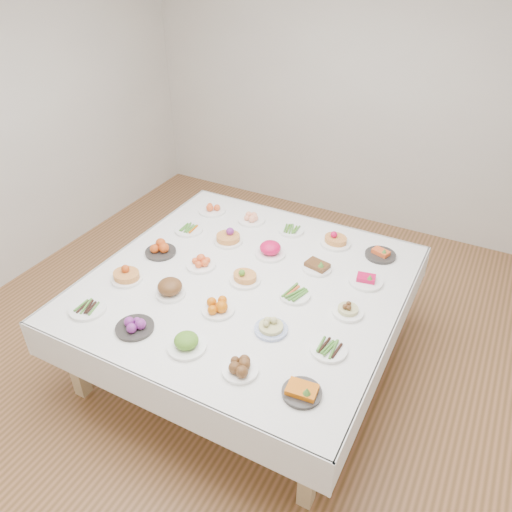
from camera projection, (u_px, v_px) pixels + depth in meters
The scene contains 27 objects.
room_envelope at pixel (249, 132), 3.05m from camera, with size 5.02×5.02×2.81m.
display_table at pixel (246, 289), 3.63m from camera, with size 2.16×2.16×0.75m.
dish_0 at pixel (88, 308), 3.31m from camera, with size 0.24×0.24×0.05m.
dish_1 at pixel (134, 324), 3.14m from camera, with size 0.24×0.24×0.10m.
dish_2 at pixel (186, 341), 3.00m from camera, with size 0.24×0.24×0.13m.
dish_3 at pixel (240, 367), 2.85m from camera, with size 0.21×0.21×0.09m.
dish_4 at pixel (302, 389), 2.71m from camera, with size 0.22×0.22×0.10m.
dish_5 at pixel (126, 272), 3.56m from camera, with size 0.22×0.22×0.14m.
dish_6 at pixel (170, 288), 3.42m from camera, with size 0.21×0.21×0.13m.
dish_7 at pixel (218, 305), 3.29m from camera, with size 0.22×0.22×0.11m.
dish_8 at pixel (271, 325), 3.13m from camera, with size 0.21×0.21×0.11m.
dish_9 at pixel (329, 349), 3.00m from camera, with size 0.22×0.22×0.05m.
dish_10 at pixel (160, 248), 3.86m from camera, with size 0.24×0.24×0.11m.
dish_11 at pixel (201, 262), 3.72m from camera, with size 0.22×0.22×0.09m.
dish_12 at pixel (245, 274), 3.55m from camera, with size 0.22×0.22×0.14m.
dish_13 at pixel (295, 294), 3.43m from camera, with size 0.21×0.21×0.05m.
dish_14 at pixel (348, 309), 3.27m from camera, with size 0.21×0.21×0.10m.
dish_15 at pixel (189, 229), 4.15m from camera, with size 0.23×0.23×0.05m.
dish_16 at pixel (228, 235), 3.98m from camera, with size 0.26×0.25×0.15m.
dish_17 at pixel (270, 247), 3.83m from camera, with size 0.23×0.23×0.14m.
dish_18 at pixel (317, 265), 3.69m from camera, with size 0.22×0.22×0.10m.
dish_19 at pixel (366, 278), 3.56m from camera, with size 0.24×0.24×0.10m.
dish_20 at pixel (212, 207), 4.41m from camera, with size 0.24×0.24×0.10m.
dish_21 at pixel (252, 218), 4.28m from camera, with size 0.23×0.23×0.09m.
dish_22 at pixel (291, 230), 4.14m from camera, with size 0.21×0.21×0.05m.
dish_23 at pixel (336, 237), 3.95m from camera, with size 0.25×0.24×0.15m.
dish_24 at pixel (381, 253), 3.83m from camera, with size 0.23×0.23×0.09m.
Camera 1 is at (1.42, -2.59, 2.91)m, focal length 35.00 mm.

